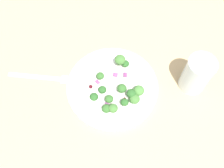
{
  "coord_description": "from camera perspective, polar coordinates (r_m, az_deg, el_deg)",
  "views": [
    {
      "loc": [
        -14.87,
        25.52,
        63.15
      ],
      "look_at": [
        1.9,
        0.19,
        2.7
      ],
      "focal_mm": 41.2,
      "sensor_mm": 36.0,
      "label": 1
    }
  ],
  "objects": [
    {
      "name": "broccoli_floret_9",
      "position": [
        0.67,
        2.42,
        -0.7
      ],
      "size": [
        2.49,
        2.49,
        2.53
      ],
      "color": "#ADD18E",
      "rests_on": "plate"
    },
    {
      "name": "broccoli_floret_8",
      "position": [
        0.7,
        1.8,
        5.39
      ],
      "size": [
        3.0,
        3.0,
        3.03
      ],
      "color": "#9EC684",
      "rests_on": "plate"
    },
    {
      "name": "fork",
      "position": [
        0.74,
        -14.59,
        1.39
      ],
      "size": [
        17.37,
        10.09,
        0.5
      ],
      "color": "silver",
      "rests_on": "ground_plane"
    },
    {
      "name": "broccoli_floret_5",
      "position": [
        0.71,
        3.02,
        4.51
      ],
      "size": [
        2.07,
        2.07,
        2.1
      ],
      "color": "#ADD18E",
      "rests_on": "plate"
    },
    {
      "name": "broccoli_floret_11",
      "position": [
        0.67,
        5.96,
        -1.47
      ],
      "size": [
        2.85,
        2.85,
        2.89
      ],
      "color": "#8EB77A",
      "rests_on": "plate"
    },
    {
      "name": "broccoli_floret_12",
      "position": [
        0.64,
        0.25,
        -5.42
      ],
      "size": [
        2.41,
        2.41,
        2.44
      ],
      "color": "#ADD18E",
      "rests_on": "plate"
    },
    {
      "name": "broccoli_floret_3",
      "position": [
        0.67,
        -2.15,
        -1.29
      ],
      "size": [
        2.14,
        2.14,
        2.16
      ],
      "color": "#8EB77A",
      "rests_on": "plate"
    },
    {
      "name": "onion_bit_1",
      "position": [
        0.7,
        2.94,
        2.05
      ],
      "size": [
        1.49,
        1.54,
        0.53
      ],
      "primitive_type": "cube",
      "rotation": [
        0.0,
        0.0,
        0.61
      ],
      "color": "#843D75",
      "rests_on": "plate"
    },
    {
      "name": "broccoli_floret_2",
      "position": [
        0.65,
        2.82,
        -4.07
      ],
      "size": [
        2.07,
        2.07,
        2.1
      ],
      "color": "#8EB77A",
      "rests_on": "plate"
    },
    {
      "name": "plate",
      "position": [
        0.69,
        0.0,
        -0.68
      ],
      "size": [
        24.57,
        24.57,
        1.7
      ],
      "color": "white",
      "rests_on": "ground_plane"
    },
    {
      "name": "dressing_pool",
      "position": [
        0.69,
        0.0,
        -0.52
      ],
      "size": [
        14.25,
        14.25,
        0.2
      ],
      "primitive_type": "cylinder",
      "color": "white",
      "rests_on": "plate"
    },
    {
      "name": "cranberry_1",
      "position": [
        0.68,
        -4.75,
        -0.59
      ],
      "size": [
        0.99,
        0.99,
        0.99
      ],
      "primitive_type": "sphere",
      "color": "#4C0A14",
      "rests_on": "plate"
    },
    {
      "name": "broccoli_floret_4",
      "position": [
        0.69,
        -2.41,
        2.08
      ],
      "size": [
        2.11,
        2.11,
        2.14
      ],
      "color": "#8EB77A",
      "rests_on": "plate"
    },
    {
      "name": "onion_bit_2",
      "position": [
        0.66,
        -1.42,
        -4.32
      ],
      "size": [
        1.56,
        1.48,
        0.34
      ],
      "primitive_type": "cube",
      "rotation": [
        0.0,
        0.0,
        2.55
      ],
      "color": "#934C84",
      "rests_on": "plate"
    },
    {
      "name": "ground_plane",
      "position": [
        0.71,
        1.37,
        -2.0
      ],
      "size": [
        180.0,
        180.0,
        2.0
      ],
      "primitive_type": "cube",
      "color": "tan"
    },
    {
      "name": "broccoli_floret_6",
      "position": [
        0.66,
        -4.01,
        -2.87
      ],
      "size": [
        2.18,
        2.18,
        2.21
      ],
      "color": "#ADD18E",
      "rests_on": "plate"
    },
    {
      "name": "cranberry_0",
      "position": [
        0.66,
        0.18,
        -4.77
      ],
      "size": [
        0.88,
        0.88,
        0.88
      ],
      "primitive_type": "sphere",
      "color": "maroon",
      "rests_on": "plate"
    },
    {
      "name": "onion_bit_3",
      "position": [
        0.66,
        -0.22,
        -5.4
      ],
      "size": [
        1.34,
        1.44,
        0.46
      ],
      "primitive_type": "cube",
      "rotation": [
        0.0,
        0.0,
        2.1
      ],
      "color": "#A35B93",
      "rests_on": "plate"
    },
    {
      "name": "broccoli_floret_10",
      "position": [
        0.66,
        5.02,
        -3.33
      ],
      "size": [
        2.73,
        2.73,
        2.77
      ],
      "color": "#8EB77A",
      "rests_on": "plate"
    },
    {
      "name": "water_glass",
      "position": [
        0.69,
        18.27,
        2.04
      ],
      "size": [
        7.06,
        7.06,
        10.95
      ],
      "primitive_type": "cylinder",
      "color": "silver",
      "rests_on": "ground_plane"
    },
    {
      "name": "broccoli_floret_1",
      "position": [
        0.66,
        4.4,
        -2.0
      ],
      "size": [
        2.45,
        2.45,
        2.48
      ],
      "color": "#8EB77A",
      "rests_on": "plate"
    },
    {
      "name": "broccoli_floret_0",
      "position": [
        0.65,
        -0.95,
        -3.16
      ],
      "size": [
        2.17,
        2.17,
        2.19
      ],
      "color": "#8EB77A",
      "rests_on": "plate"
    },
    {
      "name": "cranberry_2",
      "position": [
        0.67,
        2.83,
        -3.29
      ],
      "size": [
        0.76,
        0.76,
        0.76
      ],
      "primitive_type": "sphere",
      "color": "maroon",
      "rests_on": "plate"
    },
    {
      "name": "broccoli_floret_7",
      "position": [
        0.65,
        -1.23,
        -5.48
      ],
      "size": [
        2.34,
        2.34,
        2.37
      ],
      "color": "#9EC684",
      "rests_on": "plate"
    },
    {
      "name": "onion_bit_0",
      "position": [
        0.7,
        0.76,
        2.06
      ],
      "size": [
        1.57,
        1.47,
        0.47
      ],
      "primitive_type": "cube",
      "rotation": [
        0.0,
        0.0,
        0.42
      ],
      "color": "#934C84",
      "rests_on": "plate"
    },
    {
      "name": "onion_bit_4",
      "position": [
        0.69,
        -3.24,
        0.42
      ],
      "size": [
        1.45,
        1.11,
        0.49
      ],
      "primitive_type": "cube",
      "rotation": [
        0.0,
        0.0,
        2.88
      ],
      "color": "#934C84",
      "rests_on": "plate"
    }
  ]
}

